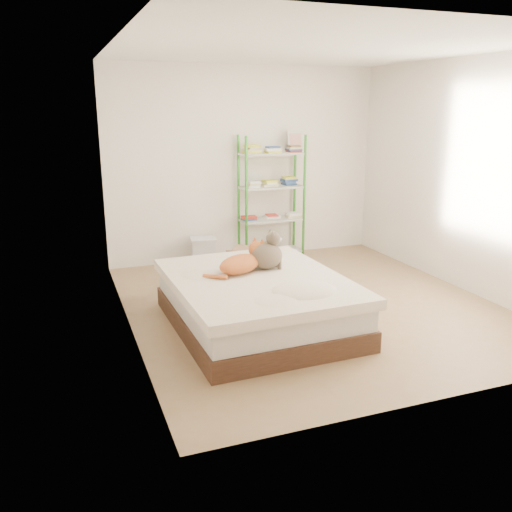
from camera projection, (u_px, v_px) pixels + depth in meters
name	position (u px, v px, depth m)	size (l,w,h in m)	color
room	(314.00, 184.00, 5.49)	(3.81, 4.21, 2.61)	olive
bed	(257.00, 302.00, 5.20)	(1.62, 2.00, 0.50)	#4B2F1F
orange_cat	(240.00, 262.00, 5.23)	(0.57, 0.31, 0.23)	orange
grey_cat	(267.00, 250.00, 5.35)	(0.28, 0.34, 0.38)	brown
shelf_unit	(272.00, 196.00, 7.40)	(0.91, 0.36, 1.74)	#308B26
cardboard_box	(255.00, 265.00, 6.58)	(0.71, 0.74, 0.45)	#A07253
white_bin	(203.00, 251.00, 7.23)	(0.37, 0.34, 0.38)	silver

